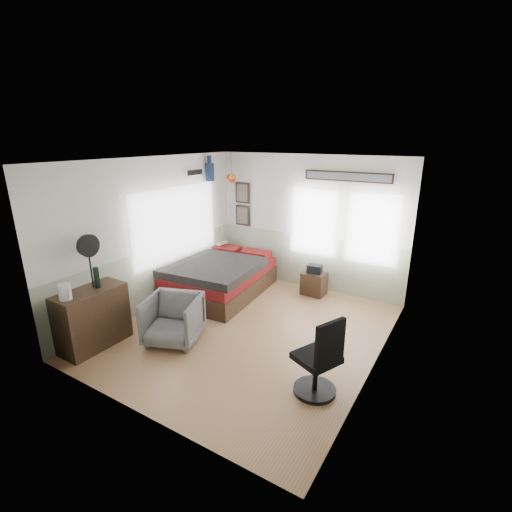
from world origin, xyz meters
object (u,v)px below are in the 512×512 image
at_px(bed, 220,277).
at_px(task_chair, 320,364).
at_px(nightstand, 314,283).
at_px(dresser, 93,318).
at_px(armchair, 173,319).

distance_m(bed, task_chair, 3.43).
bearing_deg(nightstand, bed, -148.55).
bearing_deg(bed, nightstand, 24.78).
relative_size(dresser, task_chair, 0.95).
bearing_deg(armchair, nightstand, 47.70).
relative_size(nightstand, task_chair, 0.43).
height_order(bed, task_chair, task_chair).
relative_size(bed, armchair, 2.86).
distance_m(armchair, nightstand, 3.01).
xyz_separation_m(nightstand, task_chair, (1.24, -2.80, 0.20)).
distance_m(bed, nightstand, 1.88).
height_order(bed, nightstand, bed).
distance_m(armchair, task_chair, 2.38).
relative_size(armchair, nightstand, 1.77).
height_order(nightstand, task_chair, task_chair).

